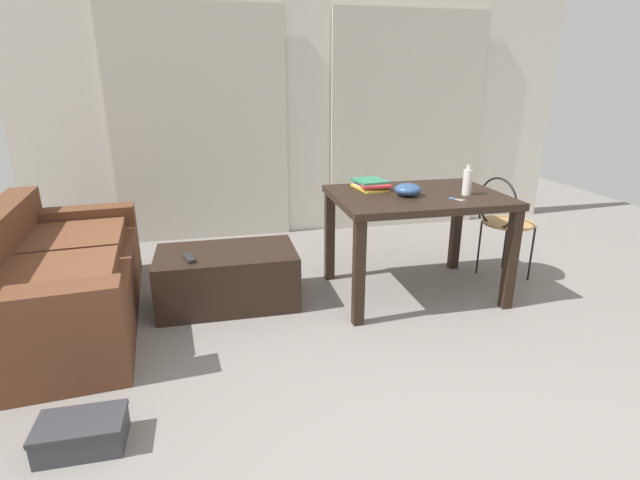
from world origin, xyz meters
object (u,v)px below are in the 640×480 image
object	(u,v)px
wire_chair	(503,216)
bottle_near	(467,182)
bowl	(408,190)
tv_remote_primary	(189,258)
craft_table	(417,208)
coffee_table	(228,277)
shoebox	(82,433)
book_stack	(371,184)
scissors	(455,199)
couch	(54,281)

from	to	relation	value
wire_chair	bottle_near	bearing A→B (deg)	-155.15
bowl	tv_remote_primary	distance (m)	1.57
craft_table	bottle_near	xyz separation A→B (m)	(0.32, -0.11, 0.20)
bottle_near	tv_remote_primary	distance (m)	1.99
craft_table	bowl	size ratio (longest dim) A/B	6.43
coffee_table	shoebox	size ratio (longest dim) A/B	2.63
bowl	book_stack	size ratio (longest dim) A/B	0.59
book_stack	scissors	bearing A→B (deg)	-44.66
tv_remote_primary	shoebox	world-z (taller)	tv_remote_primary
couch	wire_chair	bearing A→B (deg)	0.44
coffee_table	couch	bearing A→B (deg)	-177.77
book_stack	shoebox	xyz separation A→B (m)	(-1.78, -1.43, -0.73)
book_stack	craft_table	bearing A→B (deg)	-40.05
coffee_table	wire_chair	distance (m)	2.17
couch	bottle_near	world-z (taller)	bottle_near
craft_table	book_stack	world-z (taller)	book_stack
couch	shoebox	size ratio (longest dim) A/B	5.18
scissors	tv_remote_primary	xyz separation A→B (m)	(-1.79, 0.22, -0.36)
shoebox	tv_remote_primary	bearing A→B (deg)	69.78
bowl	scissors	distance (m)	0.32
craft_table	tv_remote_primary	size ratio (longest dim) A/B	7.19
wire_chair	shoebox	bearing A→B (deg)	-155.37
wire_chair	scissors	size ratio (longest dim) A/B	7.83
shoebox	wire_chair	bearing A→B (deg)	24.63
craft_table	wire_chair	distance (m)	0.80
craft_table	tv_remote_primary	bearing A→B (deg)	179.82
shoebox	craft_table	bearing A→B (deg)	30.22
bottle_near	shoebox	world-z (taller)	bottle_near
bowl	scissors	size ratio (longest dim) A/B	1.74
coffee_table	tv_remote_primary	distance (m)	0.35
craft_table	tv_remote_primary	world-z (taller)	craft_table
couch	bowl	distance (m)	2.44
craft_table	tv_remote_primary	distance (m)	1.63
bowl	tv_remote_primary	bearing A→B (deg)	178.07
shoebox	scissors	bearing A→B (deg)	23.74
book_stack	scissors	xyz separation A→B (m)	(0.45, -0.45, -0.03)
book_stack	wire_chair	bearing A→B (deg)	-6.93
craft_table	scissors	size ratio (longest dim) A/B	11.20
tv_remote_primary	coffee_table	bearing A→B (deg)	8.29
bottle_near	bowl	xyz separation A→B (m)	(-0.41, 0.07, -0.05)
bottle_near	bowl	world-z (taller)	bottle_near
craft_table	coffee_table	bearing A→B (deg)	174.92
tv_remote_primary	couch	bearing A→B (deg)	158.39
bottle_near	book_stack	xyz separation A→B (m)	(-0.59, 0.34, -0.06)
bowl	tv_remote_primary	size ratio (longest dim) A/B	1.12
coffee_table	craft_table	distance (m)	1.45
craft_table	scissors	world-z (taller)	scissors
shoebox	bowl	bearing A→B (deg)	30.44
coffee_table	scissors	world-z (taller)	scissors
bottle_near	scissors	size ratio (longest dim) A/B	1.96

